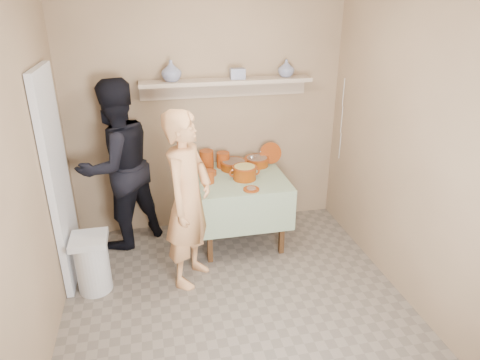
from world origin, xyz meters
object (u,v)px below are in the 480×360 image
object	(u,v)px
person_cook	(188,200)
serving_table	(238,186)
trash_bin	(92,263)
person_helper	(117,166)
cazuela_rice	(245,171)

from	to	relation	value
person_cook	serving_table	size ratio (longest dim) A/B	1.71
person_cook	trash_bin	distance (m)	1.05
person_helper	serving_table	xyz separation A→B (m)	(1.24, -0.22, -0.26)
person_cook	cazuela_rice	xyz separation A→B (m)	(0.64, 0.52, 0.01)
cazuela_rice	trash_bin	world-z (taller)	cazuela_rice
person_cook	trash_bin	xyz separation A→B (m)	(-0.90, 0.01, -0.55)
person_cook	cazuela_rice	distance (m)	0.83
person_cook	cazuela_rice	size ratio (longest dim) A/B	5.04
person_cook	person_helper	distance (m)	1.05
person_cook	serving_table	world-z (taller)	person_cook
trash_bin	person_cook	bearing A→B (deg)	-0.49
trash_bin	serving_table	bearing A→B (deg)	22.00
person_cook	trash_bin	bearing A→B (deg)	121.22
serving_table	trash_bin	world-z (taller)	serving_table
person_helper	serving_table	bearing A→B (deg)	133.88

